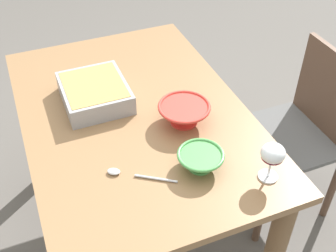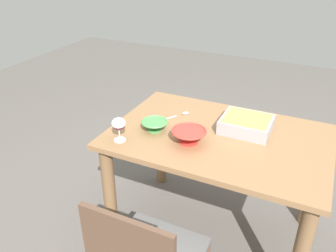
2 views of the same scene
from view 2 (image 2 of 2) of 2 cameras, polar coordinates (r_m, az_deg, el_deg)
The scene contains 7 objects.
ground_plane at distance 2.49m, azimuth 7.14°, elevation -16.63°, with size 8.00×8.00×0.00m, color #5B5651.
dining_table at distance 2.11m, azimuth 8.12°, elevation -4.84°, with size 1.25×0.85×0.75m.
wine_glass at distance 1.93m, azimuth -8.13°, elevation 0.21°, with size 0.08×0.08×0.14m.
casserole_dish at distance 2.09m, azimuth 12.80°, elevation 0.40°, with size 0.29×0.25×0.08m.
mixing_bowl at distance 2.04m, azimuth -2.21°, elevation 0.18°, with size 0.16×0.16×0.06m.
small_bowl at distance 1.92m, azimuth 3.46°, elevation -1.58°, with size 0.20×0.20×0.08m.
serving_spoon at distance 2.23m, azimuth 1.88°, elevation 1.84°, with size 0.15×0.21×0.01m.
Camera 2 is at (0.48, -1.70, 1.75)m, focal length 36.99 mm.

